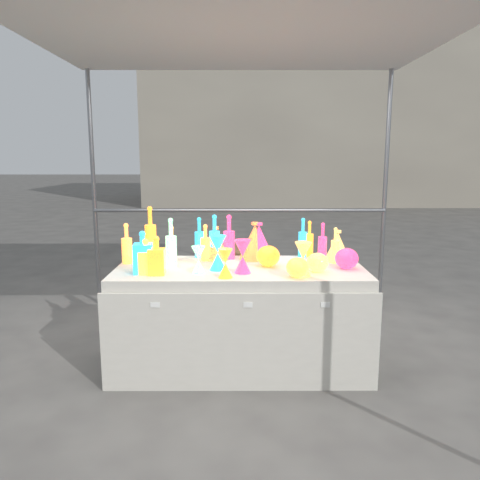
{
  "coord_description": "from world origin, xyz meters",
  "views": [
    {
      "loc": [
        -0.01,
        -3.32,
        1.54
      ],
      "look_at": [
        0.0,
        0.0,
        0.95
      ],
      "focal_mm": 35.0,
      "sensor_mm": 36.0,
      "label": 1
    }
  ],
  "objects_px": {
    "lampshade_0": "(216,243)",
    "cardboard_box_closed": "(225,263)",
    "decanter_0": "(146,256)",
    "display_table": "(240,317)",
    "globe_0": "(297,269)",
    "hourglass_0": "(225,263)",
    "bottle_0": "(127,243)"
  },
  "relations": [
    {
      "from": "decanter_0",
      "to": "display_table",
      "type": "bearing_deg",
      "value": 15.73
    },
    {
      "from": "hourglass_0",
      "to": "globe_0",
      "type": "xyz_separation_m",
      "value": [
        0.48,
        0.0,
        -0.04
      ]
    },
    {
      "from": "bottle_0",
      "to": "display_table",
      "type": "bearing_deg",
      "value": -8.89
    },
    {
      "from": "globe_0",
      "to": "bottle_0",
      "type": "bearing_deg",
      "value": 160.8
    },
    {
      "from": "display_table",
      "to": "decanter_0",
      "type": "relative_size",
      "value": 7.46
    },
    {
      "from": "bottle_0",
      "to": "hourglass_0",
      "type": "height_order",
      "value": "bottle_0"
    },
    {
      "from": "decanter_0",
      "to": "hourglass_0",
      "type": "distance_m",
      "value": 0.55
    },
    {
      "from": "cardboard_box_closed",
      "to": "hourglass_0",
      "type": "relative_size",
      "value": 2.81
    },
    {
      "from": "display_table",
      "to": "cardboard_box_closed",
      "type": "height_order",
      "value": "display_table"
    },
    {
      "from": "display_table",
      "to": "hourglass_0",
      "type": "height_order",
      "value": "hourglass_0"
    },
    {
      "from": "globe_0",
      "to": "lampshade_0",
      "type": "height_order",
      "value": "lampshade_0"
    },
    {
      "from": "display_table",
      "to": "lampshade_0",
      "type": "relative_size",
      "value": 7.16
    },
    {
      "from": "globe_0",
      "to": "lampshade_0",
      "type": "relative_size",
      "value": 0.59
    },
    {
      "from": "bottle_0",
      "to": "decanter_0",
      "type": "xyz_separation_m",
      "value": [
        0.21,
        -0.33,
        -0.03
      ]
    },
    {
      "from": "hourglass_0",
      "to": "lampshade_0",
      "type": "xyz_separation_m",
      "value": [
        -0.09,
        0.59,
        0.03
      ]
    },
    {
      "from": "cardboard_box_closed",
      "to": "hourglass_0",
      "type": "distance_m",
      "value": 2.94
    },
    {
      "from": "globe_0",
      "to": "decanter_0",
      "type": "bearing_deg",
      "value": 174.32
    },
    {
      "from": "lampshade_0",
      "to": "decanter_0",
      "type": "bearing_deg",
      "value": -141.13
    },
    {
      "from": "globe_0",
      "to": "lampshade_0",
      "type": "bearing_deg",
      "value": 134.27
    },
    {
      "from": "cardboard_box_closed",
      "to": "lampshade_0",
      "type": "height_order",
      "value": "lampshade_0"
    },
    {
      "from": "hourglass_0",
      "to": "decanter_0",
      "type": "bearing_deg",
      "value": 169.2
    },
    {
      "from": "decanter_0",
      "to": "globe_0",
      "type": "bearing_deg",
      "value": -6.76
    },
    {
      "from": "display_table",
      "to": "globe_0",
      "type": "relative_size",
      "value": 12.18
    },
    {
      "from": "lampshade_0",
      "to": "cardboard_box_closed",
      "type": "bearing_deg",
      "value": 81.8
    },
    {
      "from": "globe_0",
      "to": "lampshade_0",
      "type": "xyz_separation_m",
      "value": [
        -0.57,
        0.58,
        0.07
      ]
    },
    {
      "from": "bottle_0",
      "to": "hourglass_0",
      "type": "distance_m",
      "value": 0.87
    },
    {
      "from": "cardboard_box_closed",
      "to": "lampshade_0",
      "type": "bearing_deg",
      "value": -108.89
    },
    {
      "from": "decanter_0",
      "to": "hourglass_0",
      "type": "height_order",
      "value": "decanter_0"
    },
    {
      "from": "display_table",
      "to": "globe_0",
      "type": "height_order",
      "value": "globe_0"
    },
    {
      "from": "cardboard_box_closed",
      "to": "bottle_0",
      "type": "distance_m",
      "value": 2.62
    },
    {
      "from": "decanter_0",
      "to": "hourglass_0",
      "type": "relative_size",
      "value": 1.26
    },
    {
      "from": "display_table",
      "to": "cardboard_box_closed",
      "type": "bearing_deg",
      "value": 94.07
    }
  ]
}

